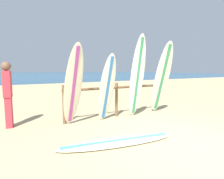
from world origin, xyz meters
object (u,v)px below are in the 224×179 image
surfboard_leaning_far_left (73,86)px  small_boat_offshore (72,76)px  surfboard_rack (117,94)px  surfboard_leaning_left (107,88)px  surfboard_leaning_center_left (137,77)px  beachgoer_standing (8,92)px  surfboard_leaning_center (162,78)px  surfboard_lying_on_sand (118,142)px

surfboard_leaning_far_left → small_boat_offshore: size_ratio=0.99×
surfboard_rack → surfboard_leaning_left: 0.72m
surfboard_leaning_center_left → beachgoer_standing: 3.67m
surfboard_leaning_far_left → surfboard_leaning_center: surfboard_leaning_center is taller
surfboard_rack → surfboard_leaning_center_left: bearing=-42.6°
small_boat_offshore → surfboard_leaning_center: bearing=-101.0°
surfboard_leaning_center_left → beachgoer_standing: size_ratio=1.49×
surfboard_leaning_left → beachgoer_standing: (-2.51, 0.78, -0.04)m
surfboard_leaning_far_left → surfboard_leaning_left: bearing=0.7°
surfboard_rack → surfboard_lying_on_sand: bearing=-120.2°
surfboard_lying_on_sand → surfboard_leaning_far_left: bearing=106.5°
surfboard_rack → beachgoer_standing: size_ratio=2.03×
surfboard_rack → surfboard_leaning_far_left: (-1.56, -0.39, 0.37)m
surfboard_rack → small_boat_offshore: (7.07, 27.98, -0.48)m
surfboard_leaning_center_left → surfboard_lying_on_sand: size_ratio=1.01×
surfboard_leaning_center_left → surfboard_lying_on_sand: bearing=-137.6°
surfboard_leaning_left → beachgoer_standing: size_ratio=1.14×
surfboard_rack → surfboard_leaning_left: bearing=-145.3°
surfboard_leaning_left → small_boat_offshore: bearing=75.0°
surfboard_leaning_far_left → surfboard_leaning_center_left: size_ratio=0.85×
surfboard_leaning_center → small_boat_offshore: (5.52, 28.42, -0.97)m
surfboard_leaning_far_left → surfboard_leaning_center_left: 2.05m
surfboard_leaning_far_left → surfboard_leaning_center: size_ratio=0.90×
surfboard_leaning_center_left → beachgoer_standing: bearing=166.6°
surfboard_rack → surfboard_leaning_far_left: 1.65m
surfboard_leaning_left → surfboard_leaning_center: 2.11m
surfboard_rack → beachgoer_standing: (-3.07, 0.40, 0.22)m
surfboard_leaning_left → surfboard_leaning_center_left: bearing=-3.7°
beachgoer_standing → small_boat_offshore: (10.13, 27.58, -0.70)m
surfboard_leaning_center → beachgoer_standing: size_ratio=1.41×
surfboard_leaning_far_left → surfboard_leaning_left: size_ratio=1.11×
surfboard_leaning_far_left → surfboard_leaning_left: 1.01m
surfboard_leaning_far_left → surfboard_leaning_left: surfboard_leaning_far_left is taller
surfboard_leaning_far_left → surfboard_leaning_center: 3.11m
surfboard_leaning_far_left → beachgoer_standing: 1.71m
surfboard_leaning_far_left → surfboard_lying_on_sand: size_ratio=0.86×
surfboard_leaning_far_left → small_boat_offshore: bearing=73.1°
surfboard_rack → surfboard_leaning_center_left: size_ratio=1.36×
surfboard_leaning_center → beachgoer_standing: bearing=169.7°
surfboard_leaning_far_left → surfboard_leaning_center_left: surfboard_leaning_center_left is taller
beachgoer_standing → small_boat_offshore: 29.39m
beachgoer_standing → small_boat_offshore: beachgoer_standing is taller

